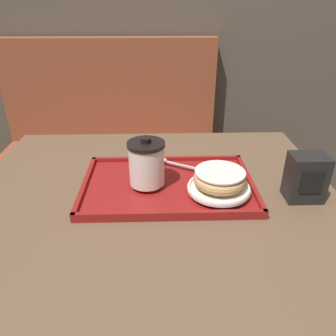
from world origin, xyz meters
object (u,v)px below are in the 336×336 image
(spoon, at_px, (169,162))
(napkin_dispenser, at_px, (306,178))
(donut_chocolate_glazed, at_px, (220,178))
(coffee_cup_front, at_px, (147,163))

(spoon, xyz_separation_m, napkin_dispenser, (0.35, -0.17, 0.04))
(spoon, distance_m, napkin_dispenser, 0.39)
(donut_chocolate_glazed, distance_m, napkin_dispenser, 0.22)
(donut_chocolate_glazed, bearing_deg, napkin_dispenser, -2.50)
(coffee_cup_front, bearing_deg, spoon, 61.79)
(coffee_cup_front, height_order, napkin_dispenser, coffee_cup_front)
(coffee_cup_front, xyz_separation_m, donut_chocolate_glazed, (0.19, -0.04, -0.03))
(coffee_cup_front, distance_m, spoon, 0.15)
(spoon, relative_size, napkin_dispenser, 1.13)
(donut_chocolate_glazed, xyz_separation_m, napkin_dispenser, (0.22, -0.01, 0.00))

